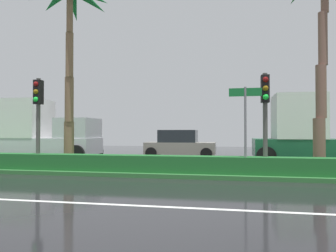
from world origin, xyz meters
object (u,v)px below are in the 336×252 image
object	(u,v)px
box_truck_lead	(41,133)
traffic_signal_median_left	(38,106)
box_truck_following	(319,133)
street_name_sign	(245,118)
car_in_traffic_leading	(180,144)
palm_tree_mid_left	(70,10)
traffic_signal_median_right	(265,104)

from	to	relation	value
box_truck_lead	traffic_signal_median_left	bearing A→B (deg)	-58.59
box_truck_lead	box_truck_following	size ratio (longest dim) A/B	1.00
street_name_sign	car_in_traffic_leading	distance (m)	9.18
car_in_traffic_leading	box_truck_lead	bearing A→B (deg)	-158.36
street_name_sign	car_in_traffic_leading	world-z (taller)	street_name_sign
palm_tree_mid_left	box_truck_following	xyz separation A→B (m)	(10.95, 4.43, -5.23)
palm_tree_mid_left	box_truck_following	distance (m)	12.92
traffic_signal_median_left	box_truck_lead	size ratio (longest dim) A/B	0.56
traffic_signal_median_right	palm_tree_mid_left	bearing A→B (deg)	173.93
street_name_sign	car_in_traffic_leading	xyz separation A→B (m)	(-3.57, 8.36, -1.25)
traffic_signal_median_left	traffic_signal_median_right	world-z (taller)	traffic_signal_median_left
traffic_signal_median_left	car_in_traffic_leading	distance (m)	9.43
traffic_signal_median_right	box_truck_lead	world-z (taller)	traffic_signal_median_right
car_in_traffic_leading	box_truck_following	world-z (taller)	box_truck_following
traffic_signal_median_left	car_in_traffic_leading	world-z (taller)	traffic_signal_median_left
car_in_traffic_leading	box_truck_following	xyz separation A→B (m)	(7.36, -2.72, 0.72)
traffic_signal_median_right	street_name_sign	xyz separation A→B (m)	(-0.69, -0.37, -0.49)
palm_tree_mid_left	box_truck_following	bearing A→B (deg)	22.05
traffic_signal_median_right	street_name_sign	distance (m)	0.93
box_truck_lead	box_truck_following	world-z (taller)	same
box_truck_following	palm_tree_mid_left	bearing A→B (deg)	-157.95
palm_tree_mid_left	street_name_sign	bearing A→B (deg)	-9.53
street_name_sign	box_truck_lead	world-z (taller)	box_truck_lead
traffic_signal_median_right	street_name_sign	size ratio (longest dim) A/B	1.17
traffic_signal_median_left	box_truck_lead	distance (m)	6.12
palm_tree_mid_left	street_name_sign	xyz separation A→B (m)	(7.16, -1.20, -4.70)
traffic_signal_median_left	box_truck_lead	xyz separation A→B (m)	(-3.14, 5.14, -1.07)
box_truck_lead	car_in_traffic_leading	size ratio (longest dim) A/B	1.49
traffic_signal_median_right	box_truck_following	world-z (taller)	traffic_signal_median_right
traffic_signal_median_left	traffic_signal_median_right	xyz separation A→B (m)	(8.68, 0.14, -0.05)
palm_tree_mid_left	traffic_signal_median_right	xyz separation A→B (m)	(7.86, -0.83, -4.21)
traffic_signal_median_right	box_truck_lead	distance (m)	12.87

